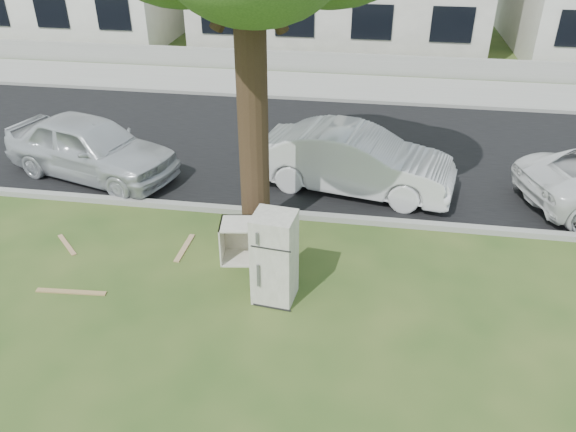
% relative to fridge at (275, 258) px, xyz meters
% --- Properties ---
extents(ground, '(120.00, 120.00, 0.00)m').
position_rel_fridge_xyz_m(ground, '(-0.30, 0.10, -0.77)').
color(ground, '#294619').
extents(road, '(120.00, 7.00, 0.01)m').
position_rel_fridge_xyz_m(road, '(-0.30, 6.10, -0.77)').
color(road, black).
rests_on(road, ground).
extents(kerb_near, '(120.00, 0.18, 0.12)m').
position_rel_fridge_xyz_m(kerb_near, '(-0.30, 2.55, -0.77)').
color(kerb_near, gray).
rests_on(kerb_near, ground).
extents(kerb_far, '(120.00, 0.18, 0.12)m').
position_rel_fridge_xyz_m(kerb_far, '(-0.30, 9.65, -0.77)').
color(kerb_far, gray).
rests_on(kerb_far, ground).
extents(sidewalk, '(120.00, 2.80, 0.01)m').
position_rel_fridge_xyz_m(sidewalk, '(-0.30, 11.10, -0.77)').
color(sidewalk, gray).
rests_on(sidewalk, ground).
extents(low_wall, '(120.00, 0.15, 0.70)m').
position_rel_fridge_xyz_m(low_wall, '(-0.30, 12.70, -0.42)').
color(low_wall, gray).
rests_on(low_wall, ground).
extents(fridge, '(0.70, 0.66, 1.54)m').
position_rel_fridge_xyz_m(fridge, '(0.00, 0.00, 0.00)').
color(fridge, beige).
rests_on(fridge, ground).
extents(cabinet, '(1.02, 0.71, 0.74)m').
position_rel_fridge_xyz_m(cabinet, '(-0.66, 1.01, -0.40)').
color(cabinet, silver).
rests_on(cabinet, ground).
extents(plank_a, '(1.18, 0.18, 0.02)m').
position_rel_fridge_xyz_m(plank_a, '(-3.34, -0.41, -0.76)').
color(plank_a, '#9E7E4C').
rests_on(plank_a, ground).
extents(plank_b, '(0.65, 0.64, 0.02)m').
position_rel_fridge_xyz_m(plank_b, '(-4.10, 0.89, -0.76)').
color(plank_b, tan).
rests_on(plank_b, ground).
extents(plank_c, '(0.12, 0.90, 0.02)m').
position_rel_fridge_xyz_m(plank_c, '(-1.90, 1.13, -0.76)').
color(plank_c, tan).
rests_on(plank_c, ground).
extents(car_center, '(4.40, 2.24, 1.38)m').
position_rel_fridge_xyz_m(car_center, '(1.05, 3.96, -0.08)').
color(car_center, silver).
rests_on(car_center, ground).
extents(car_left, '(4.39, 2.75, 1.39)m').
position_rel_fridge_xyz_m(car_left, '(-4.87, 3.74, -0.07)').
color(car_left, silver).
rests_on(car_left, ground).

